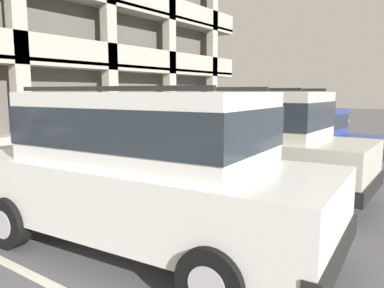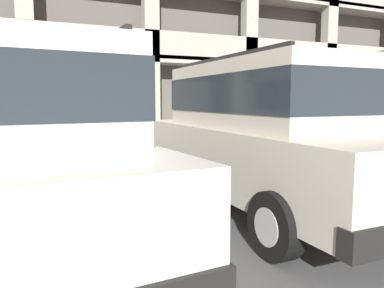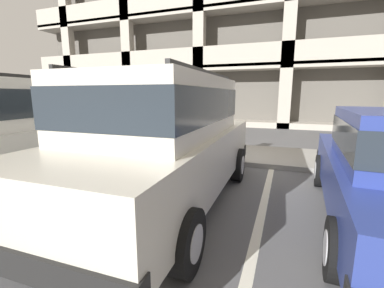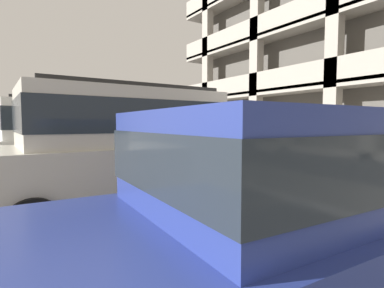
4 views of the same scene
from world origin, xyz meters
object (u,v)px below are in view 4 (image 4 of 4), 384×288
(silver_suv, at_px, (126,147))
(parking_meter_far, at_px, (139,131))
(red_sedan, at_px, (71,139))
(parking_meter_near, at_px, (247,135))
(dark_hatchback, at_px, (299,209))

(silver_suv, xyz_separation_m, parking_meter_far, (-5.86, 2.72, 0.10))
(red_sedan, distance_m, parking_meter_near, 4.16)
(dark_hatchback, relative_size, parking_meter_near, 3.06)
(silver_suv, bearing_deg, parking_meter_far, 154.28)
(silver_suv, height_order, parking_meter_far, silver_suv)
(red_sedan, height_order, dark_hatchback, red_sedan)
(dark_hatchback, distance_m, parking_meter_far, 9.37)
(parking_meter_near, xyz_separation_m, parking_meter_far, (-5.81, 0.04, -0.04))
(red_sedan, height_order, parking_meter_near, red_sedan)
(red_sedan, distance_m, dark_hatchback, 6.20)
(silver_suv, height_order, dark_hatchback, silver_suv)
(silver_suv, bearing_deg, parking_meter_near, 90.29)
(dark_hatchback, bearing_deg, parking_meter_near, 145.22)
(red_sedan, xyz_separation_m, parking_meter_far, (-2.83, 2.94, 0.10))
(parking_meter_near, bearing_deg, dark_hatchback, -37.99)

